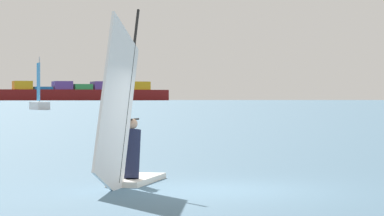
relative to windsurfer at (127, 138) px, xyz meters
name	(u,v)px	position (x,y,z in m)	size (l,w,h in m)	color
ground_plane	(217,190)	(1.52, -1.34, -1.00)	(4000.00, 4000.00, 0.00)	#476B84
windsurfer	(127,138)	(0.00, 0.00, 0.00)	(2.37, 3.68, 3.98)	white
cargo_ship	(58,92)	(118.74, 786.22, 7.01)	(207.79, 31.36, 33.19)	maroon
distant_headland	(198,92)	(539.81, 1664.26, 13.16)	(959.62, 274.61, 28.33)	#60665B
small_sailboat	(39,104)	(14.62, 124.88, -0.09)	(2.55, 7.18, 8.67)	white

